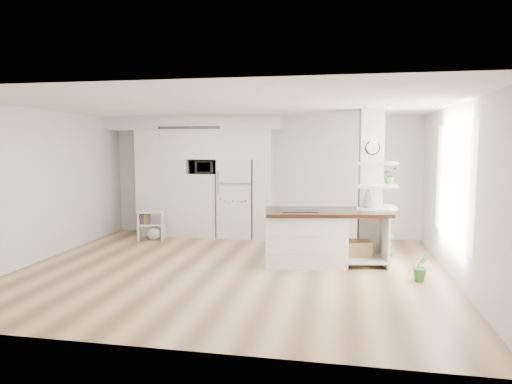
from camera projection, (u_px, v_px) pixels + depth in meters
floor at (231, 270)px, 7.59m from camera, size 7.00×6.00×0.01m
room at (231, 158)px, 7.40m from camera, size 7.04×6.04×2.72m
cabinet_wall at (197, 170)px, 10.31m from camera, size 4.00×0.71×2.70m
refrigerator at (237, 198)px, 10.22m from camera, size 0.78×0.69×1.75m
column at (376, 185)px, 8.12m from camera, size 0.69×0.90×2.70m
window at (453, 182)px, 7.09m from camera, size 0.00×2.40×2.40m
pendant_light at (337, 142)px, 7.21m from camera, size 0.12×0.12×0.10m
kitchen_island at (312, 236)px, 7.95m from camera, size 2.24×1.34×1.51m
bookshelf at (152, 227)px, 9.92m from camera, size 0.59×0.42×0.63m
floor_plant_a at (422, 266)px, 6.92m from camera, size 0.32×0.29×0.48m
floor_plant_b at (387, 245)px, 8.45m from camera, size 0.27×0.27×0.45m
microwave at (204, 167)px, 10.23m from camera, size 0.54×0.37×0.30m
shelf_plant at (390, 175)px, 8.22m from camera, size 0.27×0.23×0.30m
decor_bowl at (371, 206)px, 7.94m from camera, size 0.22×0.22×0.05m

